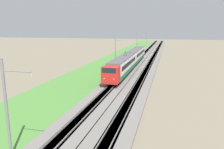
# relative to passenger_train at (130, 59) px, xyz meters

# --- Properties ---
(ballast_main) EXTENTS (240.00, 4.40, 0.30)m
(ballast_main) POSITION_rel_passenger_train_xyz_m (2.93, 0.00, -2.26)
(ballast_main) COLOR slate
(ballast_main) RESTS_ON ground
(ballast_adjacent) EXTENTS (240.00, 4.40, 0.30)m
(ballast_adjacent) POSITION_rel_passenger_train_xyz_m (2.93, -4.30, -2.26)
(ballast_adjacent) COLOR slate
(ballast_adjacent) RESTS_ON ground
(track_main) EXTENTS (240.00, 1.57, 0.45)m
(track_main) POSITION_rel_passenger_train_xyz_m (2.93, 0.00, -2.25)
(track_main) COLOR #4C4238
(track_main) RESTS_ON ground
(track_adjacent) EXTENTS (240.00, 1.57, 0.45)m
(track_adjacent) POSITION_rel_passenger_train_xyz_m (2.93, -4.30, -2.25)
(track_adjacent) COLOR #4C4238
(track_adjacent) RESTS_ON ground
(grass_verge) EXTENTS (240.00, 12.86, 0.12)m
(grass_verge) POSITION_rel_passenger_train_xyz_m (2.93, 6.22, -2.35)
(grass_verge) COLOR #4C8438
(grass_verge) RESTS_ON ground
(passenger_train) EXTENTS (40.34, 2.93, 5.13)m
(passenger_train) POSITION_rel_passenger_train_xyz_m (0.00, 0.00, 0.00)
(passenger_train) COLOR red
(passenger_train) RESTS_ON ground
(catenary_mast_near) EXTENTS (0.22, 2.56, 7.88)m
(catenary_mast_near) POSITION_rel_passenger_train_xyz_m (-40.62, 2.48, 1.67)
(catenary_mast_near) COLOR slate
(catenary_mast_near) RESTS_ON ground
(catenary_mast_mid) EXTENTS (0.22, 2.56, 8.20)m
(catenary_mast_mid) POSITION_rel_passenger_train_xyz_m (-5.39, 2.48, 1.83)
(catenary_mast_mid) COLOR slate
(catenary_mast_mid) RESTS_ON ground
(catenary_mast_far) EXTENTS (0.22, 2.56, 8.35)m
(catenary_mast_far) POSITION_rel_passenger_train_xyz_m (29.83, 2.48, 1.91)
(catenary_mast_far) COLOR slate
(catenary_mast_far) RESTS_ON ground
(catenary_mast_distant) EXTENTS (0.22, 2.56, 7.88)m
(catenary_mast_distant) POSITION_rel_passenger_train_xyz_m (65.06, 2.48, 1.67)
(catenary_mast_distant) COLOR slate
(catenary_mast_distant) RESTS_ON ground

